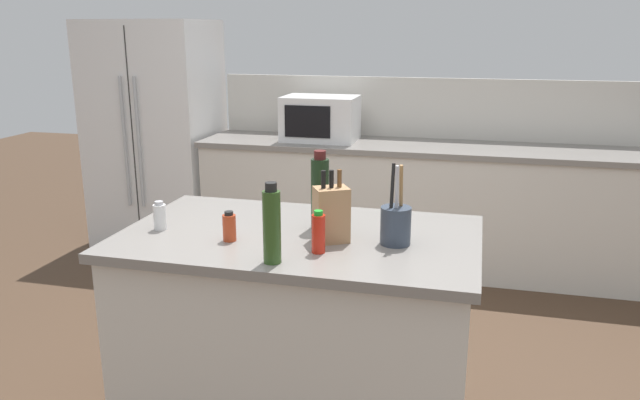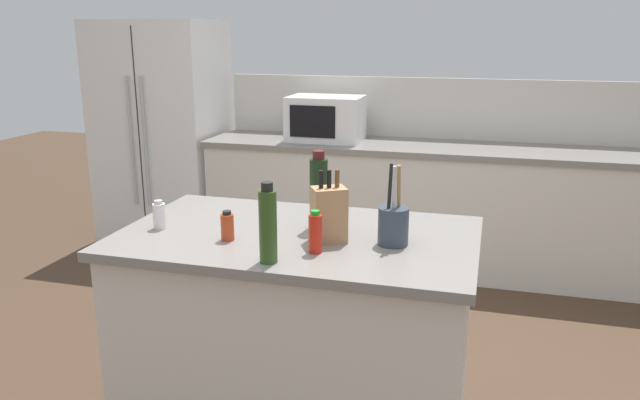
# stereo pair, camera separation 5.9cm
# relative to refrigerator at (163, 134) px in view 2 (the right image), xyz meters

# --- Properties ---
(back_counter_run) EXTENTS (3.32, 0.66, 0.94)m
(back_counter_run) POSITION_rel_refrigerator_xyz_m (2.18, -0.05, -0.44)
(back_counter_run) COLOR beige
(back_counter_run) RESTS_ON ground_plane
(wall_backsplash) EXTENTS (3.28, 0.03, 0.46)m
(wall_backsplash) POSITION_rel_refrigerator_xyz_m (2.18, 0.27, 0.26)
(wall_backsplash) COLOR beige
(wall_backsplash) RESTS_ON back_counter_run
(kitchen_island) EXTENTS (1.47, 0.89, 0.94)m
(kitchen_island) POSITION_rel_refrigerator_xyz_m (1.88, -2.25, -0.44)
(kitchen_island) COLOR beige
(kitchen_island) RESTS_ON ground_plane
(refrigerator) EXTENTS (0.97, 0.75, 1.83)m
(refrigerator) POSITION_rel_refrigerator_xyz_m (0.00, 0.00, 0.00)
(refrigerator) COLOR white
(refrigerator) RESTS_ON ground_plane
(microwave) EXTENTS (0.55, 0.39, 0.33)m
(microwave) POSITION_rel_refrigerator_xyz_m (1.41, -0.05, 0.19)
(microwave) COLOR white
(microwave) RESTS_ON back_counter_run
(knife_block) EXTENTS (0.16, 0.15, 0.29)m
(knife_block) POSITION_rel_refrigerator_xyz_m (2.03, -2.31, 0.14)
(knife_block) COLOR #A87C54
(knife_block) RESTS_ON kitchen_island
(utensil_crock) EXTENTS (0.12, 0.12, 0.32)m
(utensil_crock) POSITION_rel_refrigerator_xyz_m (2.29, -2.28, 0.11)
(utensil_crock) COLOR #333D4C
(utensil_crock) RESTS_ON kitchen_island
(olive_oil_bottle) EXTENTS (0.07, 0.07, 0.30)m
(olive_oil_bottle) POSITION_rel_refrigerator_xyz_m (1.88, -2.59, 0.17)
(olive_oil_bottle) COLOR #2D4C1E
(olive_oil_bottle) RESTS_ON kitchen_island
(wine_bottle) EXTENTS (0.08, 0.08, 0.33)m
(wine_bottle) POSITION_rel_refrigerator_xyz_m (1.95, -2.16, 0.18)
(wine_bottle) COLOR black
(wine_bottle) RESTS_ON kitchen_island
(salt_shaker) EXTENTS (0.05, 0.05, 0.12)m
(salt_shaker) POSITION_rel_refrigerator_xyz_m (1.30, -2.34, 0.08)
(salt_shaker) COLOR silver
(salt_shaker) RESTS_ON kitchen_island
(spice_jar_paprika) EXTENTS (0.05, 0.05, 0.12)m
(spice_jar_paprika) POSITION_rel_refrigerator_xyz_m (1.64, -2.41, 0.08)
(spice_jar_paprika) COLOR #B73D1E
(spice_jar_paprika) RESTS_ON kitchen_island
(hot_sauce_bottle) EXTENTS (0.05, 0.05, 0.17)m
(hot_sauce_bottle) POSITION_rel_refrigerator_xyz_m (2.02, -2.45, 0.10)
(hot_sauce_bottle) COLOR red
(hot_sauce_bottle) RESTS_ON kitchen_island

